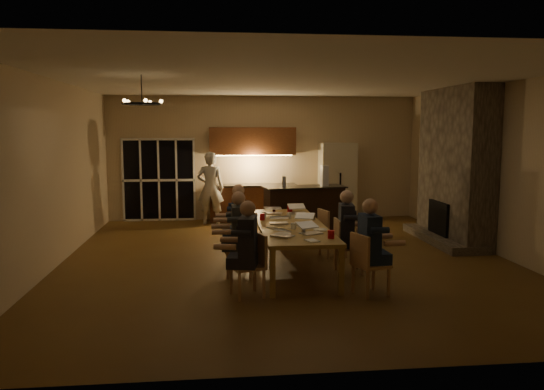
{
  "coord_description": "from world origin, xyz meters",
  "views": [
    {
      "loc": [
        -1.28,
        -9.31,
        2.36
      ],
      "look_at": [
        -0.23,
        0.3,
        1.15
      ],
      "focal_mm": 35.0,
      "sensor_mm": 36.0,
      "label": 1
    }
  ],
  "objects_px": {
    "chair_left_mid": "(239,249)",
    "plate_left": "(283,234)",
    "laptop_a": "(283,229)",
    "chair_right_near": "(371,264)",
    "bar_bottle": "(284,182)",
    "laptop_d": "(304,217)",
    "chair_left_far": "(241,236)",
    "can_silver": "(303,228)",
    "bar_blender": "(324,176)",
    "laptop_b": "(311,227)",
    "laptop_f": "(298,208)",
    "redcup_near": "(331,234)",
    "laptop_e": "(274,208)",
    "person_right_near": "(369,247)",
    "chair_left_near": "(247,266)",
    "person_left_far": "(239,222)",
    "can_right": "(313,217)",
    "laptop_c": "(278,217)",
    "standing_person": "(210,188)",
    "person_left_near": "(248,250)",
    "chair_right_mid": "(349,246)",
    "person_right_mid": "(346,232)",
    "redcup_far": "(290,209)",
    "can_cola": "(274,209)",
    "plate_far": "(306,216)",
    "plate_near": "(320,230)",
    "bar_island": "(304,210)",
    "mug_mid": "(289,216)",
    "refrigerator": "(337,181)",
    "chair_right_far": "(333,233)",
    "chandelier": "(142,104)",
    "person_left_mid": "(239,234)",
    "redcup_mid": "(262,217)",
    "mug_front": "(293,226)"
  },
  "relations": [
    {
      "from": "chair_right_mid",
      "to": "chair_right_far",
      "type": "xyz_separation_m",
      "value": [
        -0.02,
        1.09,
        0.0
      ]
    },
    {
      "from": "redcup_near",
      "to": "laptop_c",
      "type": "bearing_deg",
      "value": 114.8
    },
    {
      "from": "standing_person",
      "to": "refrigerator",
      "type": "bearing_deg",
      "value": -166.86
    },
    {
      "from": "bar_bottle",
      "to": "laptop_d",
      "type": "bearing_deg",
      "value": -90.58
    },
    {
      "from": "person_left_near",
      "to": "laptop_e",
      "type": "relative_size",
      "value": 4.31
    },
    {
      "from": "bar_island",
      "to": "plate_left",
      "type": "distance_m",
      "value": 3.9
    },
    {
      "from": "person_right_mid",
      "to": "mug_mid",
      "type": "distance_m",
      "value": 1.36
    },
    {
      "from": "laptop_a",
      "to": "chair_right_near",
      "type": "bearing_deg",
      "value": -168.15
    },
    {
      "from": "chair_left_far",
      "to": "can_silver",
      "type": "distance_m",
      "value": 1.59
    },
    {
      "from": "refrigerator",
      "to": "chandelier",
      "type": "relative_size",
      "value": 3.21
    },
    {
      "from": "chair_right_mid",
      "to": "plate_near",
      "type": "height_order",
      "value": "chair_right_mid"
    },
    {
      "from": "standing_person",
      "to": "bar_blender",
      "type": "xyz_separation_m",
      "value": [
        2.56,
        -1.44,
        0.41
      ]
    },
    {
      "from": "standing_person",
      "to": "laptop_a",
      "type": "relative_size",
      "value": 5.65
    },
    {
      "from": "chair_right_near",
      "to": "laptop_f",
      "type": "height_order",
      "value": "laptop_f"
    },
    {
      "from": "person_left_far",
      "to": "can_silver",
      "type": "distance_m",
      "value": 1.62
    },
    {
      "from": "person_right_mid",
      "to": "bar_blender",
      "type": "relative_size",
      "value": 2.95
    },
    {
      "from": "laptop_b",
      "to": "laptop_d",
      "type": "distance_m",
      "value": 0.87
    },
    {
      "from": "chair_right_far",
      "to": "plate_left",
      "type": "bearing_deg",
      "value": 129.55
    },
    {
      "from": "chair_left_mid",
      "to": "redcup_near",
      "type": "distance_m",
      "value": 1.58
    },
    {
      "from": "laptop_d",
      "to": "redcup_far",
      "type": "height_order",
      "value": "laptop_d"
    },
    {
      "from": "can_silver",
      "to": "bar_blender",
      "type": "height_order",
      "value": "bar_blender"
    },
    {
      "from": "chair_left_mid",
      "to": "can_right",
      "type": "distance_m",
      "value": 1.61
    },
    {
      "from": "laptop_a",
      "to": "redcup_far",
      "type": "bearing_deg",
      "value": -61.7
    },
    {
      "from": "laptop_c",
      "to": "bar_bottle",
      "type": "height_order",
      "value": "bar_bottle"
    },
    {
      "from": "chair_right_near",
      "to": "plate_far",
      "type": "bearing_deg",
      "value": -6.28
    },
    {
      "from": "can_right",
      "to": "person_right_near",
      "type": "bearing_deg",
      "value": -76.84
    },
    {
      "from": "chair_left_mid",
      "to": "plate_left",
      "type": "relative_size",
      "value": 3.46
    },
    {
      "from": "chair_left_far",
      "to": "can_cola",
      "type": "relative_size",
      "value": 7.42
    },
    {
      "from": "refrigerator",
      "to": "mug_front",
      "type": "bearing_deg",
      "value": -110.55
    },
    {
      "from": "laptop_a",
      "to": "laptop_d",
      "type": "relative_size",
      "value": 1.0
    },
    {
      "from": "chair_left_near",
      "to": "laptop_d",
      "type": "bearing_deg",
      "value": 128.41
    },
    {
      "from": "chair_left_mid",
      "to": "laptop_b",
      "type": "distance_m",
      "value": 1.24
    },
    {
      "from": "standing_person",
      "to": "bar_bottle",
      "type": "distance_m",
      "value": 2.29
    },
    {
      "from": "bar_island",
      "to": "mug_mid",
      "type": "distance_m",
      "value": 2.4
    },
    {
      "from": "chair_left_mid",
      "to": "laptop_a",
      "type": "height_order",
      "value": "laptop_a"
    },
    {
      "from": "redcup_near",
      "to": "person_right_near",
      "type": "bearing_deg",
      "value": -34.77
    },
    {
      "from": "person_right_mid",
      "to": "can_cola",
      "type": "relative_size",
      "value": 11.5
    },
    {
      "from": "chair_left_far",
      "to": "person_left_mid",
      "type": "xyz_separation_m",
      "value": [
        -0.09,
        -1.02,
        0.24
      ]
    },
    {
      "from": "person_right_near",
      "to": "can_right",
      "type": "xyz_separation_m",
      "value": [
        -0.45,
        1.92,
        0.12
      ]
    },
    {
      "from": "person_left_near",
      "to": "can_right",
      "type": "distance_m",
      "value": 2.33
    },
    {
      "from": "laptop_b",
      "to": "chair_left_near",
      "type": "bearing_deg",
      "value": -172.84
    },
    {
      "from": "person_left_mid",
      "to": "redcup_mid",
      "type": "distance_m",
      "value": 1.05
    },
    {
      "from": "laptop_c",
      "to": "laptop_f",
      "type": "xyz_separation_m",
      "value": [
        0.49,
        1.03,
        0.0
      ]
    },
    {
      "from": "chair_left_mid",
      "to": "laptop_b",
      "type": "xyz_separation_m",
      "value": [
        1.09,
        -0.41,
        0.42
      ]
    },
    {
      "from": "redcup_near",
      "to": "laptop_e",
      "type": "bearing_deg",
      "value": 103.64
    },
    {
      "from": "chair_left_far",
      "to": "chair_right_mid",
      "type": "bearing_deg",
      "value": 43.53
    },
    {
      "from": "chair_right_mid",
      "to": "laptop_c",
      "type": "distance_m",
      "value": 1.3
    },
    {
      "from": "standing_person",
      "to": "redcup_far",
      "type": "bearing_deg",
      "value": 124.78
    },
    {
      "from": "chair_left_mid",
      "to": "can_silver",
      "type": "height_order",
      "value": "chair_left_mid"
    },
    {
      "from": "person_left_far",
      "to": "can_right",
      "type": "xyz_separation_m",
      "value": [
        1.31,
        -0.25,
        0.12
      ]
    }
  ]
}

